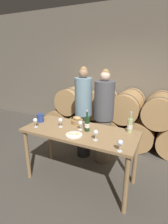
% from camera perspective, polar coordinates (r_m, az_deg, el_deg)
% --- Properties ---
extents(ground_plane, '(10.00, 10.00, 0.00)m').
position_cam_1_polar(ground_plane, '(3.15, -1.28, -21.20)').
color(ground_plane, '#4C473F').
extents(stone_wall_back, '(10.00, 0.12, 3.20)m').
position_cam_1_polar(stone_wall_back, '(4.65, 12.18, 12.88)').
color(stone_wall_back, '#706656').
rests_on(stone_wall_back, ground_plane).
extents(barrel_stack, '(3.38, 0.97, 1.24)m').
position_cam_1_polar(barrel_stack, '(4.29, 9.27, -1.39)').
color(barrel_stack, tan).
rests_on(barrel_stack, ground_plane).
extents(tasting_table, '(1.74, 0.75, 0.90)m').
position_cam_1_polar(tasting_table, '(2.72, -1.40, -8.26)').
color(tasting_table, '#99754C').
rests_on(tasting_table, ground_plane).
extents(person_left, '(0.33, 0.33, 1.80)m').
position_cam_1_polar(person_left, '(3.39, -0.18, -0.35)').
color(person_left, '#232326').
rests_on(person_left, ground_plane).
extents(person_right, '(0.36, 0.36, 1.77)m').
position_cam_1_polar(person_right, '(3.24, 6.42, -1.76)').
color(person_right, '#756651').
rests_on(person_right, ground_plane).
extents(wine_bottle_red, '(0.08, 0.08, 0.33)m').
position_cam_1_polar(wine_bottle_red, '(2.61, 1.01, -3.89)').
color(wine_bottle_red, '#193819').
rests_on(wine_bottle_red, tasting_table).
extents(wine_bottle_white, '(0.08, 0.08, 0.32)m').
position_cam_1_polar(wine_bottle_white, '(2.66, 14.80, -4.22)').
color(wine_bottle_white, '#ADBC7F').
rests_on(wine_bottle_white, tasting_table).
extents(blue_crock, '(0.12, 0.12, 0.14)m').
position_cam_1_polar(blue_crock, '(3.06, -14.06, -1.81)').
color(blue_crock, navy).
rests_on(blue_crock, tasting_table).
extents(bread_basket, '(0.19, 0.19, 0.12)m').
position_cam_1_polar(bread_basket, '(2.92, -2.26, -2.85)').
color(bread_basket, olive).
rests_on(bread_basket, tasting_table).
extents(cheese_plate, '(0.24, 0.24, 0.04)m').
position_cam_1_polar(cheese_plate, '(2.51, -3.29, -7.45)').
color(cheese_plate, white).
rests_on(cheese_plate, tasting_table).
extents(wine_glass_far_left, '(0.07, 0.07, 0.15)m').
position_cam_1_polar(wine_glass_far_left, '(2.85, -15.64, -2.71)').
color(wine_glass_far_left, white).
rests_on(wine_glass_far_left, tasting_table).
extents(wine_glass_left, '(0.07, 0.07, 0.15)m').
position_cam_1_polar(wine_glass_left, '(2.77, -7.73, -2.74)').
color(wine_glass_left, white).
rests_on(wine_glass_left, tasting_table).
extents(wine_glass_center, '(0.07, 0.07, 0.15)m').
position_cam_1_polar(wine_glass_center, '(2.64, -1.20, -3.68)').
color(wine_glass_center, white).
rests_on(wine_glass_center, tasting_table).
extents(wine_glass_right, '(0.07, 0.07, 0.15)m').
position_cam_1_polar(wine_glass_right, '(2.33, 3.81, -6.76)').
color(wine_glass_right, white).
rests_on(wine_glass_right, tasting_table).
extents(wine_glass_far_right, '(0.07, 0.07, 0.15)m').
position_cam_1_polar(wine_glass_far_right, '(2.12, 11.77, -9.88)').
color(wine_glass_far_right, white).
rests_on(wine_glass_far_right, tasting_table).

